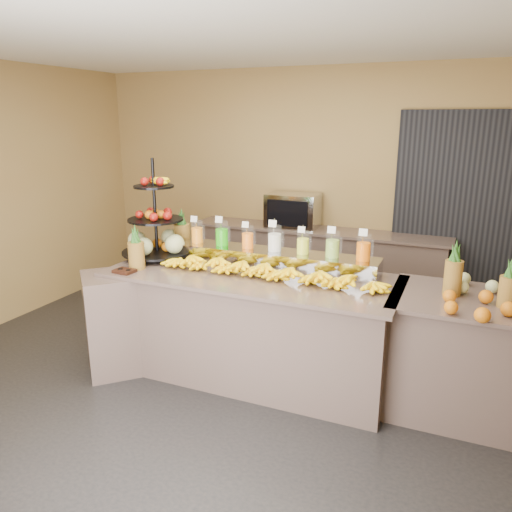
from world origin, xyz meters
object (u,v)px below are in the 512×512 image
Objects in this scene: banana_heap at (266,268)px; right_fruit_pile at (476,294)px; pitcher_tray at (275,259)px; oven_warmer at (293,210)px; condiment_caddy at (124,271)px; fruit_stand at (160,233)px.

right_fruit_pile is (1.61, -0.03, 0.01)m from banana_heap.
oven_warmer reaches higher than pitcher_tray.
pitcher_tray is 1.72m from oven_warmer.
right_fruit_pile is (2.77, 0.34, 0.07)m from condiment_caddy.
fruit_stand reaches higher than oven_warmer.
banana_heap is 2.02m from oven_warmer.
banana_heap is 2.11× the size of fruit_stand.
fruit_stand reaches higher than banana_heap.
right_fruit_pile is at bearing -1.00° from banana_heap.
condiment_caddy is 2.45m from oven_warmer.
fruit_stand reaches higher than pitcher_tray.
pitcher_tray is 0.94× the size of banana_heap.
pitcher_tray is 3.02× the size of oven_warmer.
oven_warmer reaches higher than banana_heap.
fruit_stand is 1.83× the size of right_fruit_pile.
condiment_caddy is at bearing -173.03° from right_fruit_pile.
condiment_caddy is at bearing -90.10° from fruit_stand.
oven_warmer reaches higher than condiment_caddy.
fruit_stand is at bearing 171.49° from banana_heap.
fruit_stand is at bearing -112.78° from oven_warmer.
right_fruit_pile is (2.75, -0.20, -0.15)m from fruit_stand.
condiment_caddy is 0.28× the size of oven_warmer.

